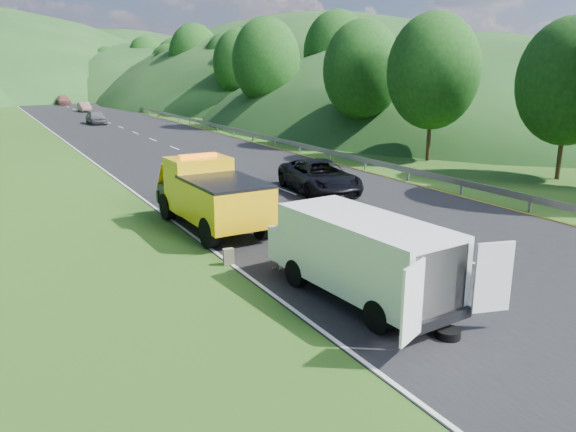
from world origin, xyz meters
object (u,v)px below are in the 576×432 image
child (280,270)px  passing_suv (319,193)px  woman (285,271)px  spare_tire (448,338)px  worker (426,308)px  white_van (360,253)px  suitcase (229,257)px  tow_truck (211,194)px

child → passing_suv: 11.36m
woman → spare_tire: 5.95m
worker → passing_suv: (5.05, 13.26, 0.00)m
woman → child: size_ratio=1.71×
white_van → suitcase: bearing=111.5°
child → passing_suv: bearing=91.6°
woman → worker: worker is taller
child → spare_tire: bearing=-37.6°
tow_truck → white_van: size_ratio=0.98×
suitcase → spare_tire: suitcase is taller
white_van → passing_suv: size_ratio=1.15×
suitcase → child: bearing=-46.5°
tow_truck → woman: tow_truck is taller
suitcase → passing_suv: 11.25m
woman → suitcase: bearing=10.7°
worker → passing_suv: size_ratio=0.30×
woman → passing_suv: woman is taller
tow_truck → spare_tire: 11.61m
woman → passing_suv: 11.36m
tow_truck → woman: (0.19, -5.61, -1.37)m
woman → worker: bearing=170.8°
tow_truck → spare_tire: tow_truck is taller
tow_truck → spare_tire: bearing=-84.6°
worker → spare_tire: 1.72m
white_van → passing_suv: (6.22, 11.88, -1.31)m
tow_truck → worker: size_ratio=3.79×
child → worker: size_ratio=0.56×
worker → suitcase: size_ratio=3.18×
white_van → child: size_ratio=6.87×
tow_truck → child: size_ratio=6.72×
worker → suitcase: bearing=124.2°
white_van → woman: size_ratio=4.00×
woman → tow_truck: bearing=-31.5°
tow_truck → white_van: (0.92, -8.51, -0.06)m
woman → worker: (1.91, -4.28, 0.00)m
tow_truck → suitcase: size_ratio=12.04×
white_van → tow_truck: bearing=92.0°
passing_suv → white_van: bearing=-108.7°
woman → child: (-0.11, 0.09, 0.00)m
white_van → worker: white_van is taller
woman → suitcase: woman is taller
child → suitcase: suitcase is taller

